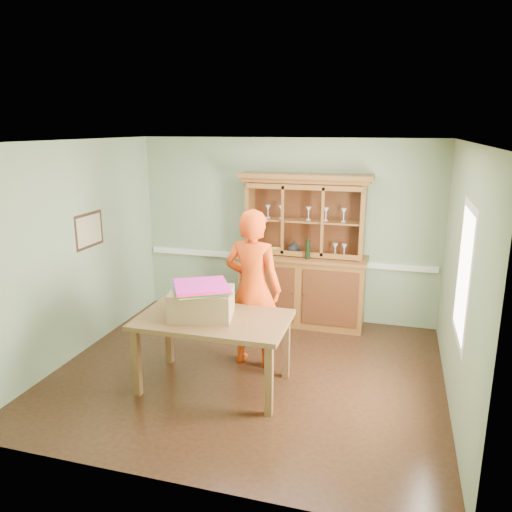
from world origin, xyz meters
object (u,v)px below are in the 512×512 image
(cardboard_box, at_px, (202,303))
(person, at_px, (253,289))
(dining_table, at_px, (213,326))
(china_hutch, at_px, (303,272))

(cardboard_box, height_order, person, person)
(dining_table, relative_size, cardboard_box, 2.51)
(china_hutch, height_order, dining_table, china_hutch)
(dining_table, bearing_deg, cardboard_box, -177.73)
(dining_table, xyz_separation_m, cardboard_box, (-0.12, -0.01, 0.25))
(china_hutch, distance_m, dining_table, 2.23)
(cardboard_box, bearing_deg, china_hutch, 71.78)
(china_hutch, bearing_deg, dining_table, -105.22)
(cardboard_box, relative_size, person, 0.34)
(china_hutch, distance_m, cardboard_box, 2.28)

